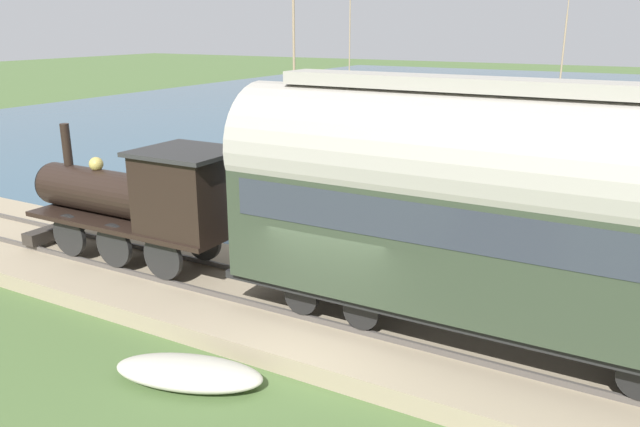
# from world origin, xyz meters

# --- Properties ---
(ground_plane) EXTENTS (200.00, 200.00, 0.00)m
(ground_plane) POSITION_xyz_m (0.00, 0.00, 0.00)
(ground_plane) COLOR #476033
(harbor_water) EXTENTS (80.00, 80.00, 0.01)m
(harbor_water) POSITION_xyz_m (43.62, 0.00, 0.00)
(harbor_water) COLOR #38566B
(harbor_water) RESTS_ON ground
(rail_embankment) EXTENTS (4.45, 56.00, 0.51)m
(rail_embankment) POSITION_xyz_m (1.10, 0.00, 0.20)
(rail_embankment) COLOR gray
(rail_embankment) RESTS_ON ground
(steam_locomotive) EXTENTS (2.04, 6.40, 3.29)m
(steam_locomotive) POSITION_xyz_m (1.10, 5.65, 2.21)
(steam_locomotive) COLOR black
(steam_locomotive) RESTS_ON rail_embankment
(passenger_coach) EXTENTS (2.57, 10.94, 4.88)m
(passenger_coach) POSITION_xyz_m (1.10, -3.03, 3.18)
(passenger_coach) COLOR black
(passenger_coach) RESTS_ON rail_embankment
(sailboat_gray) EXTENTS (1.75, 3.65, 6.80)m
(sailboat_gray) POSITION_xyz_m (26.98, 0.25, 0.56)
(sailboat_gray) COLOR gray
(sailboat_gray) RESTS_ON harbor_water
(sailboat_black) EXTENTS (3.05, 5.54, 8.60)m
(sailboat_black) POSITION_xyz_m (11.75, 7.92, 0.74)
(sailboat_black) COLOR black
(sailboat_black) RESTS_ON harbor_water
(sailboat_teal) EXTENTS (3.92, 6.03, 8.70)m
(sailboat_teal) POSITION_xyz_m (33.66, 16.51, 0.73)
(sailboat_teal) COLOR #1E707A
(sailboat_teal) RESTS_ON harbor_water
(sailboat_white) EXTENTS (4.00, 5.43, 8.95)m
(sailboat_white) POSITION_xyz_m (47.41, 3.34, 0.76)
(sailboat_white) COLOR white
(sailboat_white) RESTS_ON harbor_water
(rowboat_near_shore) EXTENTS (2.33, 2.55, 0.36)m
(rowboat_near_shore) POSITION_xyz_m (9.59, -4.94, 0.19)
(rowboat_near_shore) COLOR silver
(rowboat_near_shore) RESTS_ON harbor_water
(rowboat_off_pier) EXTENTS (2.54, 1.93, 0.36)m
(rowboat_off_pier) POSITION_xyz_m (8.36, -0.33, 0.19)
(rowboat_off_pier) COLOR #B7B2A3
(rowboat_off_pier) RESTS_ON harbor_water
(rowboat_mid_harbor) EXTENTS (0.90, 2.00, 0.47)m
(rowboat_mid_harbor) POSITION_xyz_m (6.21, 9.66, 0.24)
(rowboat_mid_harbor) COLOR silver
(rowboat_mid_harbor) RESTS_ON harbor_water
(beached_dinghy) EXTENTS (1.88, 3.00, 0.44)m
(beached_dinghy) POSITION_xyz_m (-2.18, 1.65, 0.22)
(beached_dinghy) COLOR #B7B2A3
(beached_dinghy) RESTS_ON ground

